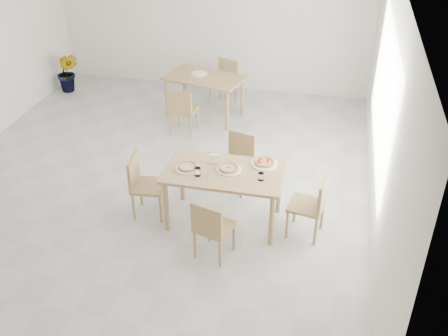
% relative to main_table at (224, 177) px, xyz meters
% --- Properties ---
extents(room, '(7.28, 7.00, 7.00)m').
position_rel_main_table_xyz_m(room, '(1.79, 1.06, 0.84)').
color(room, '#B7B7B2').
rests_on(room, ground).
extents(main_table, '(1.44, 0.82, 0.75)m').
position_rel_main_table_xyz_m(main_table, '(0.00, 0.00, 0.00)').
color(main_table, tan).
rests_on(main_table, ground).
extents(chair_south, '(0.48, 0.48, 0.79)m').
position_rel_main_table_xyz_m(chair_south, '(0.01, -0.72, -0.21)').
color(chair_south, '#9E834F').
rests_on(chair_south, ground).
extents(chair_north, '(0.48, 0.48, 0.80)m').
position_rel_main_table_xyz_m(chair_north, '(0.02, 0.83, -0.20)').
color(chair_north, '#9E834F').
rests_on(chair_north, ground).
extents(chair_west, '(0.45, 0.45, 0.83)m').
position_rel_main_table_xyz_m(chair_west, '(-1.04, -0.06, -0.18)').
color(chair_west, '#9E834F').
rests_on(chair_west, ground).
extents(chair_east, '(0.47, 0.47, 0.83)m').
position_rel_main_table_xyz_m(chair_east, '(1.10, -0.05, -0.18)').
color(chair_east, '#9E834F').
rests_on(chair_east, ground).
extents(plate_margherita, '(0.31, 0.31, 0.02)m').
position_rel_main_table_xyz_m(plate_margherita, '(0.05, 0.03, 0.10)').
color(plate_margherita, white).
rests_on(plate_margherita, main_table).
extents(plate_mushroom, '(0.30, 0.30, 0.02)m').
position_rel_main_table_xyz_m(plate_mushroom, '(-0.44, -0.05, 0.10)').
color(plate_mushroom, white).
rests_on(plate_mushroom, main_table).
extents(plate_pepperoni, '(0.33, 0.33, 0.02)m').
position_rel_main_table_xyz_m(plate_pepperoni, '(0.45, 0.26, 0.10)').
color(plate_pepperoni, white).
rests_on(plate_pepperoni, main_table).
extents(pizza_margherita, '(0.28, 0.28, 0.03)m').
position_rel_main_table_xyz_m(pizza_margherita, '(0.05, 0.03, 0.12)').
color(pizza_margherita, tan).
rests_on(pizza_margherita, plate_margherita).
extents(pizza_mushroom, '(0.29, 0.29, 0.03)m').
position_rel_main_table_xyz_m(pizza_mushroom, '(-0.44, -0.05, 0.12)').
color(pizza_mushroom, tan).
rests_on(pizza_mushroom, plate_mushroom).
extents(pizza_pepperoni, '(0.27, 0.27, 0.03)m').
position_rel_main_table_xyz_m(pizza_pepperoni, '(0.45, 0.26, 0.12)').
color(pizza_pepperoni, tan).
rests_on(pizza_pepperoni, plate_pepperoni).
extents(tumbler_a, '(0.07, 0.07, 0.09)m').
position_rel_main_table_xyz_m(tumbler_a, '(0.47, -0.10, 0.13)').
color(tumbler_a, white).
rests_on(tumbler_a, main_table).
extents(tumbler_b, '(0.08, 0.08, 0.11)m').
position_rel_main_table_xyz_m(tumbler_b, '(-0.29, -0.17, 0.14)').
color(tumbler_b, white).
rests_on(tumbler_b, main_table).
extents(napkin_holder, '(0.13, 0.09, 0.13)m').
position_rel_main_table_xyz_m(napkin_holder, '(-0.15, 0.14, 0.15)').
color(napkin_holder, silver).
rests_on(napkin_holder, main_table).
extents(fork_a, '(0.07, 0.16, 0.01)m').
position_rel_main_table_xyz_m(fork_a, '(-0.38, 0.29, 0.09)').
color(fork_a, silver).
rests_on(fork_a, main_table).
extents(fork_b, '(0.07, 0.17, 0.01)m').
position_rel_main_table_xyz_m(fork_b, '(-0.13, -0.22, 0.09)').
color(fork_b, silver).
rests_on(fork_b, main_table).
extents(second_table, '(1.45, 1.04, 0.75)m').
position_rel_main_table_xyz_m(second_table, '(-0.99, 2.88, -0.01)').
color(second_table, '#9E834F').
rests_on(second_table, ground).
extents(chair_back_s, '(0.43, 0.43, 0.82)m').
position_rel_main_table_xyz_m(chair_back_s, '(-1.18, 2.16, -0.19)').
color(chair_back_s, '#9E834F').
rests_on(chair_back_s, ground).
extents(chair_back_n, '(0.51, 0.51, 0.81)m').
position_rel_main_table_xyz_m(chair_back_n, '(-0.77, 3.54, -0.19)').
color(chair_back_n, '#9E834F').
rests_on(chair_back_n, ground).
extents(plate_empty, '(0.28, 0.28, 0.02)m').
position_rel_main_table_xyz_m(plate_empty, '(-1.10, 2.97, 0.10)').
color(plate_empty, white).
rests_on(plate_empty, second_table).
extents(potted_plant, '(0.47, 0.40, 0.78)m').
position_rel_main_table_xyz_m(potted_plant, '(-3.84, 3.40, -0.27)').
color(potted_plant, '#1F6827').
rests_on(potted_plant, ground).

